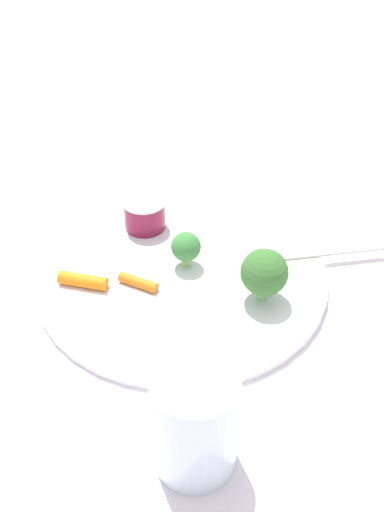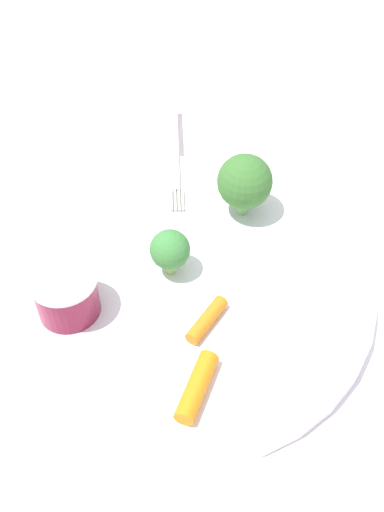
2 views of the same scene
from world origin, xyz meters
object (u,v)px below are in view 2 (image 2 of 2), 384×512
fork (175,154)px  sauce_cup (66,294)px  broccoli_floret_1 (248,183)px  carrot_stick_0 (197,387)px  plate (180,281)px  carrot_stick_1 (207,320)px  broccoli_floret_0 (169,251)px

fork → sauce_cup: bearing=-75.9°
sauce_cup → broccoli_floret_1: broccoli_floret_1 is taller
carrot_stick_0 → broccoli_floret_1: bearing=112.0°
plate → carrot_stick_1: (0.04, -0.03, 0.01)m
carrot_stick_1 → fork: size_ratio=0.30×
plate → sauce_cup: bearing=-121.8°
broccoli_floret_0 → carrot_stick_0: bearing=-43.2°
plate → broccoli_floret_0: 0.03m
sauce_cup → carrot_stick_0: size_ratio=0.96×
broccoli_floret_1 → broccoli_floret_0: bearing=-97.3°
broccoli_floret_0 → carrot_stick_0: broccoli_floret_0 is taller
broccoli_floret_0 → broccoli_floret_1: bearing=82.7°
broccoli_floret_0 → carrot_stick_1: size_ratio=0.96×
plate → broccoli_floret_0: size_ratio=7.56×
broccoli_floret_0 → carrot_stick_1: 0.06m
sauce_cup → fork: bearing=104.1°
fork → carrot_stick_1: bearing=-46.5°
carrot_stick_1 → carrot_stick_0: bearing=-61.8°
plate → fork: bearing=128.2°
broccoli_floret_0 → fork: broccoli_floret_0 is taller
sauce_cup → carrot_stick_1: (0.09, 0.05, -0.01)m
plate → sauce_cup: size_ratio=6.28×
plate → broccoli_floret_1: size_ratio=5.31×
fork → broccoli_floret_1: bearing=-16.9°
plate → sauce_cup: (-0.05, -0.07, 0.02)m
fork → plate: bearing=-51.8°
plate → carrot_stick_0: carrot_stick_0 is taller
broccoli_floret_1 → fork: (-0.10, 0.03, -0.03)m
sauce_cup → carrot_stick_1: 0.10m
broccoli_floret_0 → carrot_stick_1: bearing=-25.3°
broccoli_floret_1 → fork: size_ratio=0.41×
carrot_stick_0 → broccoli_floret_0: bearing=136.8°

